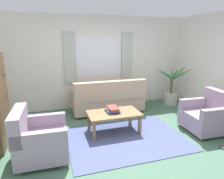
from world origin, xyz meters
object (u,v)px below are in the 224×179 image
at_px(armchair_left, 38,139).
at_px(armchair_right, 208,115).
at_px(couch, 108,99).
at_px(potted_plant, 172,89).
at_px(coffee_table, 114,115).
at_px(book_stack_on_table, 113,110).

xyz_separation_m(armchair_left, armchair_right, (3.45, 0.01, 0.00)).
bearing_deg(couch, armchair_right, 134.72).
bearing_deg(couch, potted_plant, -177.23).
xyz_separation_m(coffee_table, potted_plant, (2.28, 1.28, 0.09)).
height_order(couch, armchair_left, couch).
bearing_deg(coffee_table, book_stack_on_table, 99.26).
bearing_deg(armchair_right, armchair_left, -86.83).
xyz_separation_m(couch, armchair_right, (1.73, -1.75, -0.01)).
bearing_deg(book_stack_on_table, armchair_right, -17.26).
xyz_separation_m(armchair_right, book_stack_on_table, (-1.96, 0.61, 0.14)).
xyz_separation_m(armchair_left, book_stack_on_table, (1.49, 0.62, 0.14)).
bearing_deg(armchair_right, couch, -132.25).
bearing_deg(couch, coffee_table, 79.25).
xyz_separation_m(armchair_left, potted_plant, (3.77, 1.85, 0.11)).
height_order(couch, armchair_right, couch).
distance_m(armchair_left, book_stack_on_table, 1.62).
bearing_deg(armchair_right, book_stack_on_table, -104.23).
relative_size(armchair_left, potted_plant, 0.70).
distance_m(armchair_right, book_stack_on_table, 2.06).
height_order(couch, coffee_table, couch).
distance_m(couch, armchair_right, 2.46).
bearing_deg(coffee_table, armchair_right, -16.03).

